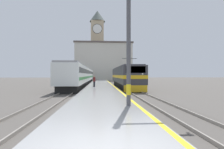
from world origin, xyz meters
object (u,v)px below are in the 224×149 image
Objects in this scene: locomotive_train at (125,77)px; passenger_train at (82,75)px; person_on_platform at (94,81)px; clock_tower at (97,43)px; catenary_mast at (131,40)px.

locomotive_train is 11.80m from passenger_train.
person_on_platform is (-4.97, -3.13, -0.56)m from locomotive_train.
clock_tower is (-5.13, 40.54, 12.90)m from locomotive_train.
catenary_mast reaches higher than locomotive_train.
locomotive_train is at bearing -82.79° from clock_tower.
passenger_train is 34.27m from clock_tower.
locomotive_train reaches higher than passenger_train.
catenary_mast is at bearing -78.86° from passenger_train.
catenary_mast reaches higher than person_on_platform.
person_on_platform is (-2.56, 15.58, -2.91)m from catenary_mast.
person_on_platform is at bearing -76.53° from passenger_train.
catenary_mast is 60.24m from clock_tower.
passenger_train is 1.37× the size of clock_tower.
locomotive_train is at bearing 82.65° from catenary_mast.
catenary_mast is at bearing -87.38° from clock_tower.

